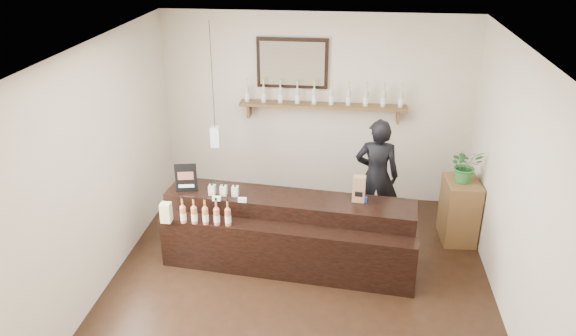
% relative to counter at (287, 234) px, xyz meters
% --- Properties ---
extents(ground, '(5.00, 5.00, 0.00)m').
position_rel_counter_xyz_m(ground, '(0.19, -0.59, -0.40)').
color(ground, black).
rests_on(ground, ground).
extents(room_shell, '(5.00, 5.00, 5.00)m').
position_rel_counter_xyz_m(room_shell, '(0.19, -0.59, 1.30)').
color(room_shell, beige).
rests_on(room_shell, ground).
extents(back_wall_decor, '(2.66, 0.96, 1.69)m').
position_rel_counter_xyz_m(back_wall_decor, '(0.03, 1.79, 1.36)').
color(back_wall_decor, brown).
rests_on(back_wall_decor, ground).
extents(counter, '(3.11, 1.11, 1.00)m').
position_rel_counter_xyz_m(counter, '(0.00, 0.00, 0.00)').
color(counter, black).
rests_on(counter, ground).
extents(promo_sign, '(0.26, 0.07, 0.37)m').
position_rel_counter_xyz_m(promo_sign, '(-1.27, 0.11, 0.64)').
color(promo_sign, black).
rests_on(promo_sign, counter).
extents(paper_bag, '(0.16, 0.12, 0.32)m').
position_rel_counter_xyz_m(paper_bag, '(0.85, 0.11, 0.62)').
color(paper_bag, '#8B6243').
rests_on(paper_bag, counter).
extents(tape_dispenser, '(0.14, 0.06, 0.11)m').
position_rel_counter_xyz_m(tape_dispenser, '(0.88, 0.10, 0.50)').
color(tape_dispenser, '#1942AF').
rests_on(tape_dispenser, counter).
extents(side_cabinet, '(0.46, 0.61, 0.85)m').
position_rel_counter_xyz_m(side_cabinet, '(2.19, 0.84, 0.02)').
color(side_cabinet, brown).
rests_on(side_cabinet, ground).
extents(potted_plant, '(0.48, 0.45, 0.45)m').
position_rel_counter_xyz_m(potted_plant, '(2.19, 0.84, 0.67)').
color(potted_plant, '#2D7130').
rests_on(potted_plant, side_cabinet).
extents(shopkeeper, '(0.68, 0.47, 1.82)m').
position_rel_counter_xyz_m(shopkeeper, '(1.09, 0.96, 0.51)').
color(shopkeeper, black).
rests_on(shopkeeper, ground).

